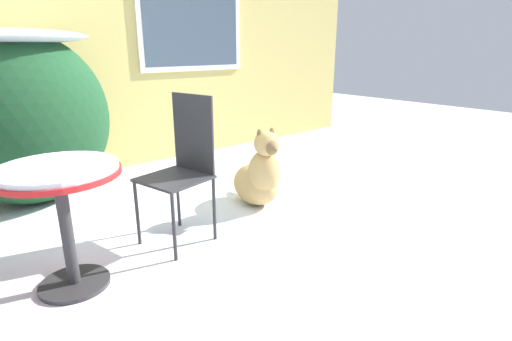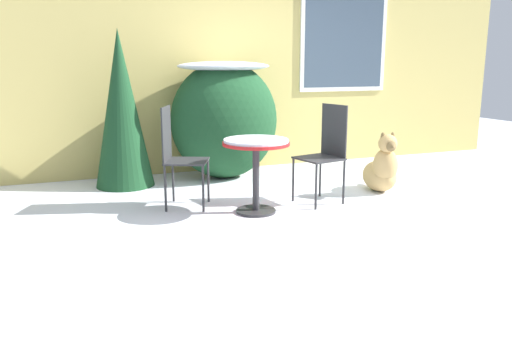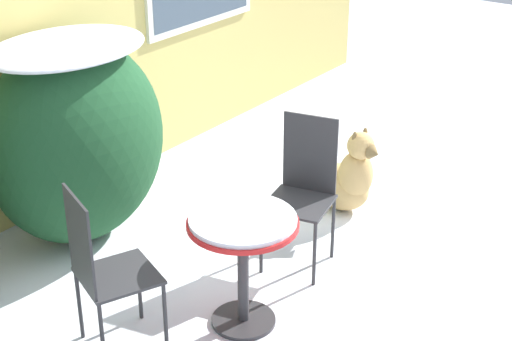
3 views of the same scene
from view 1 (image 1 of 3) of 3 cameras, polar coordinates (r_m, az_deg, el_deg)
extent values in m
plane|color=white|center=(2.86, -7.39, -10.55)|extent=(16.00, 16.00, 0.00)
cube|color=tan|center=(4.55, -24.03, 15.58)|extent=(8.00, 0.06, 2.60)
cube|color=silver|center=(5.07, -9.22, 21.67)|extent=(1.40, 0.04, 1.37)
cube|color=#3D4C5B|center=(5.06, -9.12, 21.68)|extent=(1.28, 0.01, 1.25)
ellipsoid|color=#194223|center=(3.91, -29.98, 6.26)|extent=(1.36, 1.05, 1.47)
ellipsoid|color=white|center=(3.87, -31.54, 16.05)|extent=(1.16, 0.89, 0.12)
cylinder|color=#2D2D30|center=(2.64, -24.44, -14.45)|extent=(0.39, 0.39, 0.03)
cylinder|color=#2D2D30|center=(2.49, -25.41, -7.82)|extent=(0.07, 0.07, 0.65)
cylinder|color=red|center=(2.37, -26.46, -0.39)|extent=(0.65, 0.65, 0.03)
cylinder|color=white|center=(2.36, -26.56, 0.28)|extent=(0.62, 0.62, 0.03)
cube|color=#2D2D30|center=(2.77, -11.62, -1.12)|extent=(0.49, 0.49, 0.02)
cube|color=#2D2D30|center=(2.82, -8.96, 5.29)|extent=(0.10, 0.37, 0.54)
cylinder|color=#2D2D30|center=(2.88, -16.61, -5.87)|extent=(0.02, 0.02, 0.46)
cylinder|color=#2D2D30|center=(2.61, -11.64, -7.99)|extent=(0.02, 0.02, 0.46)
cylinder|color=#2D2D30|center=(3.10, -11.07, -3.80)|extent=(0.02, 0.02, 0.46)
cylinder|color=#2D2D30|center=(2.84, -5.98, -5.51)|extent=(0.02, 0.02, 0.46)
ellipsoid|color=tan|center=(3.50, 0.00, -1.95)|extent=(0.47, 0.57, 0.35)
ellipsoid|color=tan|center=(3.32, 1.19, -0.28)|extent=(0.33, 0.31, 0.38)
sphere|color=tan|center=(3.23, 1.50, 3.85)|extent=(0.21, 0.21, 0.21)
cone|color=brown|center=(3.12, 2.70, 3.04)|extent=(0.13, 0.10, 0.11)
ellipsoid|color=brown|center=(3.20, 0.48, 5.14)|extent=(0.05, 0.04, 0.09)
ellipsoid|color=brown|center=(3.25, 2.26, 5.33)|extent=(0.05, 0.04, 0.09)
ellipsoid|color=tan|center=(3.73, -1.65, -2.28)|extent=(0.12, 0.24, 0.07)
camera|label=2|loc=(2.50, 167.68, -14.84)|focal=35.00mm
camera|label=3|loc=(3.05, -138.92, 18.08)|focal=55.00mm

